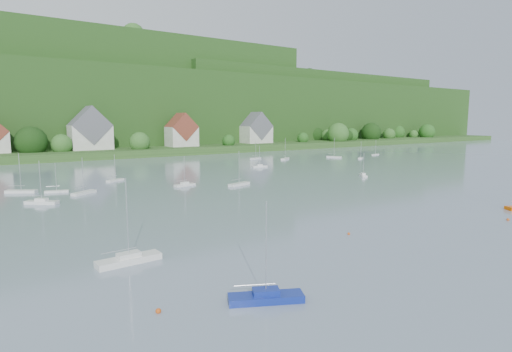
{
  "coord_description": "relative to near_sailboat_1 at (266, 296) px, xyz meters",
  "views": [
    {
      "loc": [
        -35.9,
        7.53,
        15.07
      ],
      "look_at": [
        10.58,
        75.0,
        4.0
      ],
      "focal_mm": 29.0,
      "sensor_mm": 36.0,
      "label": 1
    }
  ],
  "objects": [
    {
      "name": "far_shore_strip",
      "position": [
        16.56,
        165.86,
        1.05
      ],
      "size": [
        600.0,
        60.0,
        3.0
      ],
      "primitive_type": "cube",
      "color": "#2B4D1D",
      "rests_on": "ground"
    },
    {
      "name": "forested_ridge",
      "position": [
        16.96,
        234.43,
        22.44
      ],
      "size": [
        620.0,
        181.22,
        69.89
      ],
      "color": "#1D4616",
      "rests_on": "ground"
    },
    {
      "name": "village_building_2",
      "position": [
        21.56,
        153.86,
        9.82
      ],
      "size": [
        16.0,
        11.44,
        18.0
      ],
      "color": "beige",
      "rests_on": "far_shore_strip"
    },
    {
      "name": "village_building_3",
      "position": [
        61.56,
        151.86,
        8.98
      ],
      "size": [
        13.0,
        10.4,
        15.5
      ],
      "color": "beige",
      "rests_on": "far_shore_strip"
    },
    {
      "name": "village_building_4",
      "position": [
        106.56,
        155.86,
        9.14
      ],
      "size": [
        15.0,
        10.4,
        16.5
      ],
      "color": "beige",
      "rests_on": "far_shore_strip"
    },
    {
      "name": "near_sailboat_1",
      "position": [
        0.0,
        0.0,
        0.0
      ],
      "size": [
        6.45,
        4.35,
        8.52
      ],
      "rotation": [
        0.0,
        0.0,
        -0.45
      ],
      "color": "navy",
      "rests_on": "ground"
    },
    {
      "name": "near_sailboat_6",
      "position": [
        -6.48,
        15.88,
        0.02
      ],
      "size": [
        6.86,
        2.27,
        9.13
      ],
      "rotation": [
        0.0,
        0.0,
        0.06
      ],
      "color": "white",
      "rests_on": "ground"
    },
    {
      "name": "mooring_buoy_0",
      "position": [
        -8.18,
        3.2,
        -0.45
      ],
      "size": [
        0.46,
        0.46,
        0.46
      ],
      "primitive_type": "sphere",
      "color": "#CF5014",
      "rests_on": "ground"
    },
    {
      "name": "mooring_buoy_2",
      "position": [
        46.88,
        2.07,
        -0.45
      ],
      "size": [
        0.44,
        0.44,
        0.44
      ],
      "primitive_type": "sphere",
      "color": "#CF5014",
      "rests_on": "ground"
    },
    {
      "name": "mooring_buoy_3",
      "position": [
        21.11,
        10.35,
        -0.45
      ],
      "size": [
        0.38,
        0.38,
        0.38
      ],
      "primitive_type": "sphere",
      "color": "#CF5014",
      "rests_on": "ground"
    },
    {
      "name": "far_sailboat_cluster",
      "position": [
        20.88,
        79.47,
        -0.08
      ],
      "size": [
        202.94,
        62.92,
        8.71
      ],
      "color": "white",
      "rests_on": "ground"
    }
  ]
}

